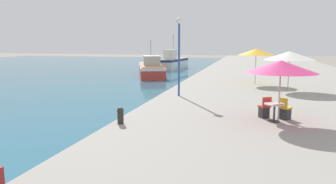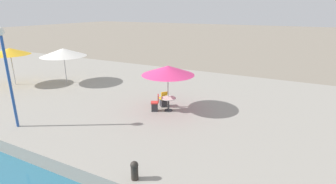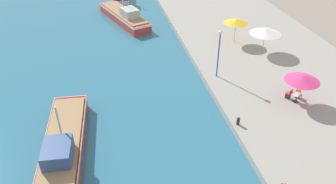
% 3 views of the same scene
% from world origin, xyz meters
% --- Properties ---
extents(quay_promenade, '(16.00, 90.00, 0.63)m').
position_xyz_m(quay_promenade, '(8.00, 37.00, 0.32)').
color(quay_promenade, gray).
rests_on(quay_promenade, ground_plane).
extents(fishing_boat_near, '(3.27, 10.90, 3.90)m').
position_xyz_m(fishing_boat_near, '(-12.33, 13.62, 0.81)').
color(fishing_boat_near, red).
rests_on(fishing_boat_near, water_basin).
extents(fishing_boat_mid, '(6.06, 11.07, 4.01)m').
position_xyz_m(fishing_boat_mid, '(-5.72, 37.68, 0.83)').
color(fishing_boat_mid, red).
rests_on(fishing_boat_mid, water_basin).
extents(cafe_umbrella_pink, '(2.81, 2.81, 2.45)m').
position_xyz_m(cafe_umbrella_pink, '(6.43, 15.35, 2.83)').
color(cafe_umbrella_pink, '#B7B7B7').
rests_on(cafe_umbrella_pink, quay_promenade).
extents(cafe_umbrella_white, '(3.25, 3.25, 2.57)m').
position_xyz_m(cafe_umbrella_white, '(7.76, 24.60, 2.92)').
color(cafe_umbrella_white, '#B7B7B7').
rests_on(cafe_umbrella_white, quay_promenade).
extents(cafe_umbrella_striped, '(2.70, 2.70, 2.67)m').
position_xyz_m(cafe_umbrella_striped, '(5.69, 27.55, 3.06)').
color(cafe_umbrella_striped, '#B7B7B7').
rests_on(cafe_umbrella_striped, quay_promenade).
extents(cafe_table, '(0.80, 0.80, 0.74)m').
position_xyz_m(cafe_table, '(6.26, 15.23, 1.17)').
color(cafe_table, '#333338').
rests_on(cafe_table, quay_promenade).
extents(cafe_chair_left, '(0.56, 0.57, 0.91)m').
position_xyz_m(cafe_chair_left, '(5.90, 15.86, 0.96)').
color(cafe_chair_left, '#2D2D33').
rests_on(cafe_chair_left, quay_promenade).
extents(cafe_chair_right, '(0.58, 0.59, 0.91)m').
position_xyz_m(cafe_chair_right, '(6.72, 15.79, 0.96)').
color(cafe_chair_right, '#2D2D33').
rests_on(cafe_chair_right, quay_promenade).
extents(mooring_bollard, '(0.26, 0.26, 0.65)m').
position_xyz_m(mooring_bollard, '(0.42, 13.45, 0.98)').
color(mooring_bollard, '#2D2823').
rests_on(mooring_bollard, quay_promenade).
extents(lamppost, '(0.36, 0.36, 4.56)m').
position_xyz_m(lamppost, '(1.21, 20.61, 3.73)').
color(lamppost, '#28519E').
rests_on(lamppost, quay_promenade).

